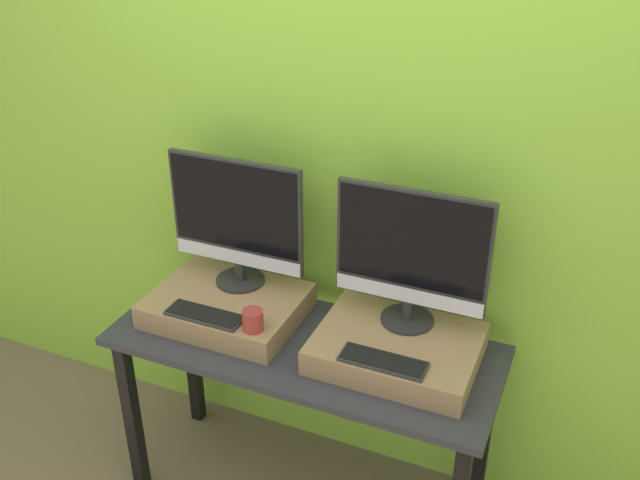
% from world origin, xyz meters
% --- Properties ---
extents(wall_back, '(8.00, 0.04, 2.60)m').
position_xyz_m(wall_back, '(0.00, 0.63, 1.30)').
color(wall_back, '#8CC638').
rests_on(wall_back, ground_plane).
extents(workbench, '(1.43, 0.56, 0.77)m').
position_xyz_m(workbench, '(0.00, 0.28, 0.67)').
color(workbench, '#2D2D33').
rests_on(workbench, ground_plane).
extents(wooden_riser_left, '(0.56, 0.43, 0.09)m').
position_xyz_m(wooden_riser_left, '(-0.34, 0.32, 0.82)').
color(wooden_riser_left, '#99754C').
rests_on(wooden_riser_left, workbench).
extents(monitor_left, '(0.54, 0.19, 0.51)m').
position_xyz_m(monitor_left, '(-0.34, 0.43, 1.14)').
color(monitor_left, '#282828').
rests_on(monitor_left, wooden_riser_left).
extents(keyboard_left, '(0.29, 0.10, 0.01)m').
position_xyz_m(keyboard_left, '(-0.34, 0.17, 0.87)').
color(keyboard_left, '#2D2D2D').
rests_on(keyboard_left, wooden_riser_left).
extents(mug, '(0.08, 0.08, 0.08)m').
position_xyz_m(mug, '(-0.14, 0.17, 0.90)').
color(mug, '#9E332D').
rests_on(mug, wooden_riser_left).
extents(wooden_riser_right, '(0.56, 0.43, 0.09)m').
position_xyz_m(wooden_riser_right, '(0.34, 0.32, 0.82)').
color(wooden_riser_right, '#99754C').
rests_on(wooden_riser_right, workbench).
extents(monitor_right, '(0.54, 0.19, 0.51)m').
position_xyz_m(monitor_right, '(0.34, 0.43, 1.14)').
color(monitor_right, '#282828').
rests_on(monitor_right, wooden_riser_right).
extents(keyboard_right, '(0.29, 0.10, 0.01)m').
position_xyz_m(keyboard_right, '(0.34, 0.17, 0.87)').
color(keyboard_right, '#2D2D2D').
rests_on(keyboard_right, wooden_riser_right).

